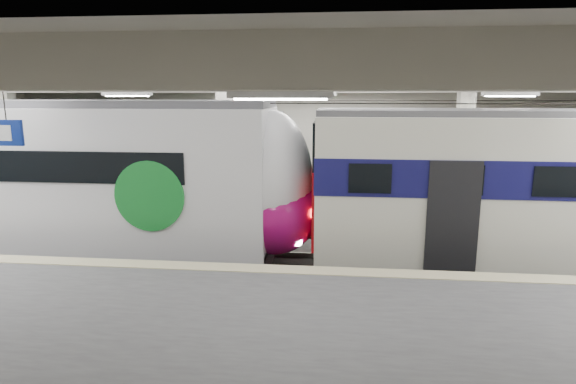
# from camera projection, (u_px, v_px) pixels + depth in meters

# --- Properties ---
(station_hall) EXTENTS (36.00, 24.00, 5.75)m
(station_hall) POSITION_uv_depth(u_px,v_px,m) (302.00, 165.00, 11.76)
(station_hall) COLOR black
(station_hall) RESTS_ON ground
(modern_emu) EXTENTS (14.98, 3.09, 4.78)m
(modern_emu) POSITION_uv_depth(u_px,v_px,m) (89.00, 183.00, 14.29)
(modern_emu) COLOR white
(modern_emu) RESTS_ON ground
(older_rer) EXTENTS (13.85, 3.06, 4.55)m
(older_rer) POSITION_uv_depth(u_px,v_px,m) (571.00, 191.00, 12.91)
(older_rer) COLOR white
(older_rer) RESTS_ON ground
(far_train) EXTENTS (13.19, 2.87, 4.23)m
(far_train) POSITION_uv_depth(u_px,v_px,m) (124.00, 162.00, 19.83)
(far_train) COLOR white
(far_train) RESTS_ON ground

